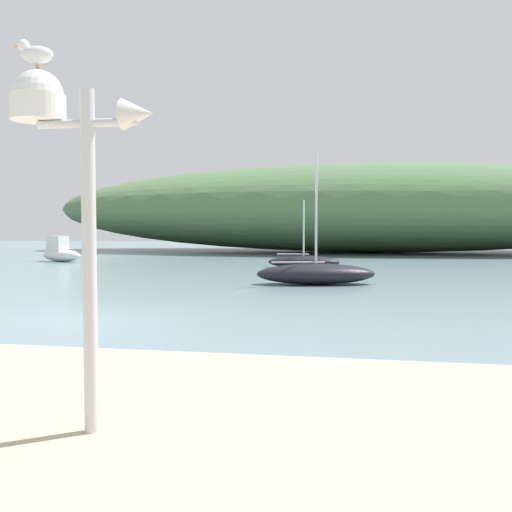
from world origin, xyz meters
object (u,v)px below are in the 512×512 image
(motorboat_centre_water, at_px, (60,252))
(sailboat_far_right, at_px, (316,274))
(sailboat_inner_mooring, at_px, (304,262))
(mast_structure, at_px, (61,139))
(seagull_on_radar, at_px, (35,53))

(motorboat_centre_water, relative_size, sailboat_far_right, 0.67)
(sailboat_inner_mooring, bearing_deg, motorboat_centre_water, 169.36)
(sailboat_far_right, xyz_separation_m, sailboat_inner_mooring, (-1.22, 7.48, -0.07))
(mast_structure, relative_size, sailboat_inner_mooring, 0.92)
(seagull_on_radar, distance_m, sailboat_far_right, 15.37)
(motorboat_centre_water, height_order, sailboat_far_right, sailboat_far_right)
(mast_structure, relative_size, motorboat_centre_water, 1.03)
(mast_structure, height_order, sailboat_inner_mooring, mast_structure)
(sailboat_inner_mooring, bearing_deg, sailboat_far_right, -80.71)
(seagull_on_radar, xyz_separation_m, sailboat_inner_mooring, (-0.19, 22.51, -3.09))
(seagull_on_radar, xyz_separation_m, sailboat_far_right, (1.03, 15.03, -3.02))
(sailboat_far_right, relative_size, sailboat_inner_mooring, 1.33)
(mast_structure, distance_m, sailboat_inner_mooring, 22.64)
(mast_structure, distance_m, seagull_on_radar, 0.75)
(sailboat_far_right, bearing_deg, mast_structure, -93.11)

